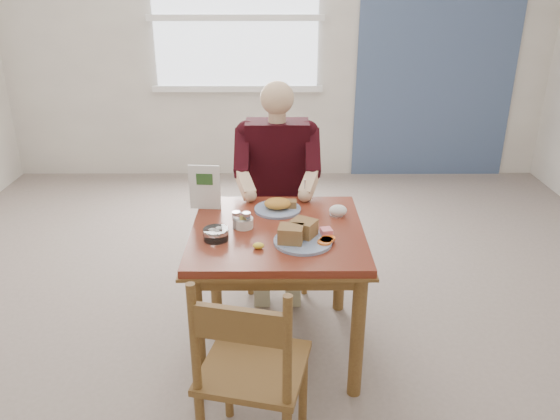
{
  "coord_description": "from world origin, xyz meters",
  "views": [
    {
      "loc": [
        0.0,
        -2.59,
        1.97
      ],
      "look_at": [
        0.01,
        0.0,
        0.86
      ],
      "focal_mm": 35.0,
      "sensor_mm": 36.0,
      "label": 1
    }
  ],
  "objects_px": {
    "near_plate": "(301,235)",
    "far_plate": "(279,206)",
    "chair_near": "(251,372)",
    "diner": "(277,173)",
    "chair_far": "(277,215)",
    "table": "(277,247)"
  },
  "relations": [
    {
      "from": "far_plate",
      "to": "chair_near",
      "type": "bearing_deg",
      "value": -96.41
    },
    {
      "from": "table",
      "to": "diner",
      "type": "height_order",
      "value": "diner"
    },
    {
      "from": "chair_near",
      "to": "near_plate",
      "type": "height_order",
      "value": "chair_near"
    },
    {
      "from": "chair_far",
      "to": "near_plate",
      "type": "bearing_deg",
      "value": -82.92
    },
    {
      "from": "table",
      "to": "chair_near",
      "type": "xyz_separation_m",
      "value": [
        -0.11,
        -0.8,
        -0.16
      ]
    },
    {
      "from": "diner",
      "to": "far_plate",
      "type": "distance_m",
      "value": 0.47
    },
    {
      "from": "chair_far",
      "to": "diner",
      "type": "xyz_separation_m",
      "value": [
        0.0,
        -0.09,
        0.33
      ]
    },
    {
      "from": "table",
      "to": "chair_far",
      "type": "xyz_separation_m",
      "value": [
        0.0,
        0.8,
        -0.16
      ]
    },
    {
      "from": "chair_near",
      "to": "chair_far",
      "type": "bearing_deg",
      "value": 86.06
    },
    {
      "from": "near_plate",
      "to": "far_plate",
      "type": "bearing_deg",
      "value": 105.58
    },
    {
      "from": "table",
      "to": "far_plate",
      "type": "relative_size",
      "value": 3.4
    },
    {
      "from": "near_plate",
      "to": "far_plate",
      "type": "height_order",
      "value": "near_plate"
    },
    {
      "from": "table",
      "to": "diner",
      "type": "xyz_separation_m",
      "value": [
        0.0,
        0.71,
        0.17
      ]
    },
    {
      "from": "near_plate",
      "to": "diner",
      "type": "bearing_deg",
      "value": 97.81
    },
    {
      "from": "diner",
      "to": "far_plate",
      "type": "bearing_deg",
      "value": -89.1
    },
    {
      "from": "chair_far",
      "to": "near_plate",
      "type": "xyz_separation_m",
      "value": [
        0.12,
        -0.95,
        0.31
      ]
    },
    {
      "from": "chair_far",
      "to": "chair_near",
      "type": "xyz_separation_m",
      "value": [
        -0.11,
        -1.6,
        0.0
      ]
    },
    {
      "from": "diner",
      "to": "near_plate",
      "type": "bearing_deg",
      "value": -82.19
    },
    {
      "from": "chair_near",
      "to": "diner",
      "type": "xyz_separation_m",
      "value": [
        0.11,
        1.51,
        0.33
      ]
    },
    {
      "from": "table",
      "to": "diner",
      "type": "bearing_deg",
      "value": 90.0
    },
    {
      "from": "chair_far",
      "to": "near_plate",
      "type": "height_order",
      "value": "chair_far"
    },
    {
      "from": "near_plate",
      "to": "table",
      "type": "bearing_deg",
      "value": 127.21
    }
  ]
}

